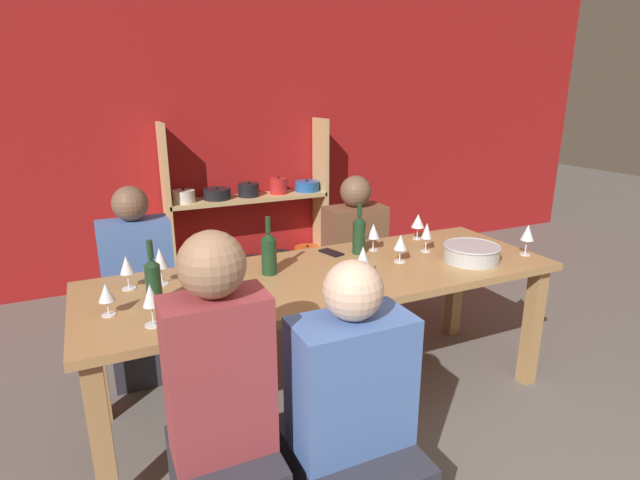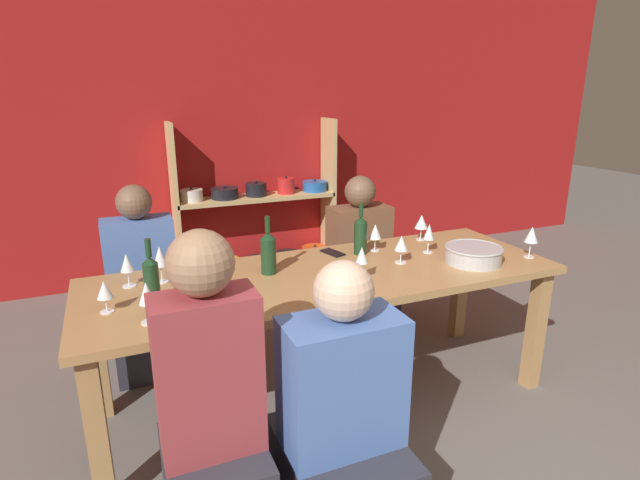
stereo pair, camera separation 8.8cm
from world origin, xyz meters
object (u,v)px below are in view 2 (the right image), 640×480
(wine_glass_white_c, at_px, (127,264))
(person_far_a, at_px, (145,303))
(person_far_b, at_px, (358,272))
(wine_glass_red_b, at_px, (401,244))
(wine_glass_white_b, at_px, (362,257))
(wine_glass_red_a, at_px, (104,291))
(wine_glass_white_e, at_px, (375,232))
(dining_table, at_px, (327,288))
(person_near_a, at_px, (341,441))
(wine_glass_red_c, at_px, (160,257))
(wine_glass_white_d, at_px, (147,295))
(wine_glass_empty_b, at_px, (429,232))
(shelf_unit, at_px, (260,226))
(wine_bottle_green, at_px, (360,234))
(wine_glass_white_a, at_px, (532,235))
(cell_phone, at_px, (333,253))
(mixing_bowl, at_px, (473,254))
(person_near_b, at_px, (214,447))
(wine_bottle_amber, at_px, (268,252))
(wine_glass_empty_a, at_px, (421,222))
(wine_bottle_dark, at_px, (151,278))

(wine_glass_white_c, distance_m, person_far_a, 0.73)
(person_far_b, bearing_deg, wine_glass_red_b, 78.43)
(wine_glass_white_b, distance_m, wine_glass_red_a, 1.18)
(wine_glass_red_a, bearing_deg, wine_glass_white_e, 11.45)
(dining_table, relative_size, person_near_a, 2.19)
(wine_glass_white_c, height_order, wine_glass_red_c, wine_glass_red_c)
(wine_glass_white_d, height_order, person_far_a, person_far_a)
(wine_glass_empty_b, height_order, person_near_a, person_near_a)
(shelf_unit, height_order, person_near_a, shelf_unit)
(shelf_unit, distance_m, wine_bottle_green, 1.94)
(wine_glass_red_a, bearing_deg, wine_glass_red_b, 2.03)
(wine_glass_white_a, relative_size, person_far_b, 0.16)
(wine_glass_white_c, bearing_deg, person_far_a, 81.70)
(wine_glass_red_b, height_order, wine_glass_white_d, wine_glass_white_d)
(wine_glass_white_a, xyz_separation_m, wine_glass_empty_b, (-0.48, 0.30, -0.01))
(wine_glass_white_b, height_order, wine_glass_red_c, wine_glass_red_c)
(wine_glass_red_c, xyz_separation_m, cell_phone, (0.96, 0.08, -0.13))
(wine_glass_red_a, bearing_deg, dining_table, 3.64)
(dining_table, bearing_deg, wine_glass_red_b, -1.92)
(mixing_bowl, distance_m, wine_glass_white_c, 1.80)
(wine_glass_white_b, relative_size, wine_glass_empty_b, 1.00)
(shelf_unit, bearing_deg, wine_bottle_green, -88.18)
(person_near_b, bearing_deg, wine_glass_white_b, 33.94)
(dining_table, bearing_deg, person_far_b, 53.06)
(wine_bottle_amber, distance_m, wine_glass_red_c, 0.53)
(wine_bottle_amber, xyz_separation_m, wine_glass_empty_b, (0.96, -0.04, 0.00))
(wine_bottle_green, distance_m, wine_bottle_amber, 0.59)
(person_far_b, bearing_deg, wine_glass_empty_a, 110.64)
(cell_phone, distance_m, person_near_a, 1.23)
(wine_glass_white_d, bearing_deg, person_near_a, -42.64)
(person_far_b, bearing_deg, wine_glass_white_d, 34.70)
(person_far_a, distance_m, person_near_b, 1.53)
(wine_glass_red_a, relative_size, person_near_b, 0.11)
(wine_bottle_dark, relative_size, wine_glass_white_c, 1.81)
(dining_table, relative_size, wine_glass_red_b, 15.90)
(wine_glass_white_a, height_order, person_near_b, person_near_b)
(person_near_b, bearing_deg, person_far_b, 48.63)
(wine_glass_red_a, relative_size, person_near_a, 0.13)
(wine_bottle_dark, relative_size, wine_glass_white_b, 1.73)
(wine_glass_white_d, height_order, person_near_b, person_near_b)
(wine_glass_white_d, bearing_deg, person_near_b, -74.08)
(wine_glass_white_d, height_order, person_far_b, person_far_b)
(wine_bottle_dark, relative_size, person_near_b, 0.24)
(wine_bottle_green, relative_size, wine_glass_empty_b, 1.73)
(wine_glass_white_b, relative_size, wine_glass_empty_a, 1.06)
(mixing_bowl, distance_m, person_near_b, 1.70)
(wine_glass_empty_a, bearing_deg, wine_glass_white_d, -161.79)
(shelf_unit, relative_size, wine_glass_empty_a, 9.10)
(wine_glass_white_d, distance_m, person_near_b, 0.66)
(wine_glass_white_c, distance_m, cell_phone, 1.12)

